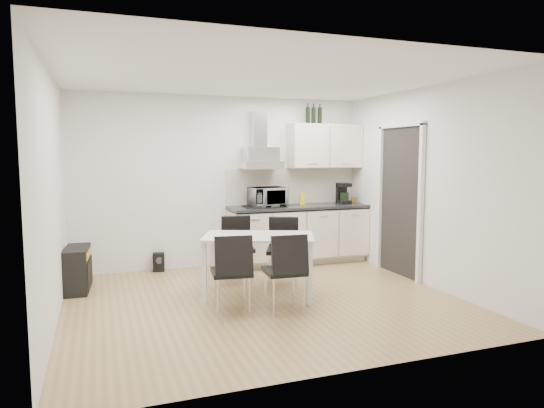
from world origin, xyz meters
The scene contains 15 objects.
ground centered at (0.00, 0.00, 0.00)m, with size 4.50×4.50×0.00m, color tan.
wall_back centered at (0.00, 2.00, 1.30)m, with size 4.50×0.10×2.60m, color silver.
wall_front centered at (0.00, -2.00, 1.30)m, with size 4.50×0.10×2.60m, color silver.
wall_left centered at (-2.25, 0.00, 1.30)m, with size 0.10×4.00×2.60m, color silver.
wall_right centered at (2.25, 0.00, 1.30)m, with size 0.10×4.00×2.60m, color silver.
ceiling centered at (0.00, 0.00, 2.60)m, with size 4.50×4.50×0.00m, color white.
doorway centered at (2.21, 0.55, 1.05)m, with size 0.08×1.04×2.10m, color white.
kitchenette centered at (1.19, 1.73, 0.83)m, with size 2.22×0.64×2.52m.
dining_table centered at (0.00, 0.22, 0.66)m, with size 1.50×1.18×0.75m.
chair_far_left centered at (-0.06, 0.94, 0.44)m, with size 0.44×0.50×0.88m, color black, non-canonical shape.
chair_far_right centered at (0.47, 0.63, 0.44)m, with size 0.44×0.50×0.88m, color black, non-canonical shape.
chair_near_left centered at (-0.47, -0.27, 0.44)m, with size 0.44×0.50×0.88m, color black, non-canonical shape.
chair_near_right centered at (0.08, -0.42, 0.44)m, with size 0.44×0.50×0.88m, color black, non-canonical shape.
guitar_amp centered at (-2.09, 1.20, 0.28)m, with size 0.34×0.69×0.56m.
floor_speaker centered at (-1.00, 1.90, 0.14)m, with size 0.16×0.14×0.27m, color black.
Camera 1 is at (-1.80, -5.27, 1.74)m, focal length 32.00 mm.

